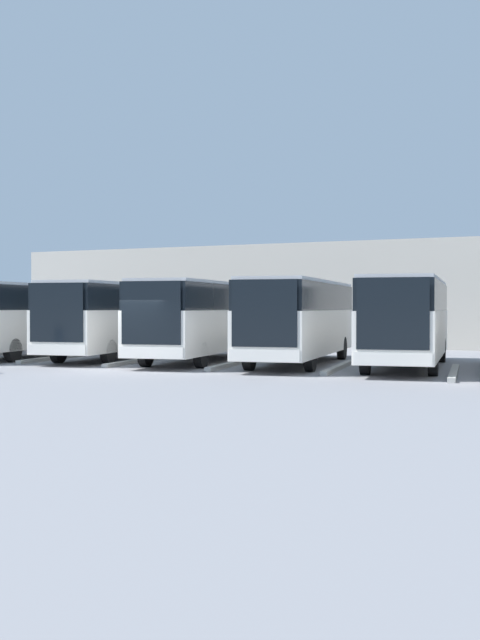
{
  "coord_description": "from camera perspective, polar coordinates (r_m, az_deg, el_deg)",
  "views": [
    {
      "loc": [
        -15.27,
        23.68,
        2.25
      ],
      "look_at": [
        -1.73,
        -5.55,
        1.73
      ],
      "focal_mm": 45.0,
      "sensor_mm": 36.0,
      "label": 1
    }
  ],
  "objects": [
    {
      "name": "bus_2",
      "position": [
        31.44,
        4.28,
        0.15
      ],
      "size": [
        4.11,
        11.39,
        3.28
      ],
      "rotation": [
        0.0,
        0.0,
        0.15
      ],
      "color": "silver",
      "rests_on": "ground_plane"
    },
    {
      "name": "curb_divider_1",
      "position": [
        29.31,
        7.04,
        -3.34
      ],
      "size": [
        1.14,
        6.12,
        0.15
      ],
      "primitive_type": "cube",
      "rotation": [
        0.0,
        0.0,
        0.15
      ],
      "color": "#9E9E99",
      "rests_on": "ground_plane"
    },
    {
      "name": "ground_plane",
      "position": [
        28.27,
        -7.95,
        -3.65
      ],
      "size": [
        600.0,
        600.0,
        0.0
      ],
      "primitive_type": "plane",
      "color": "gray"
    },
    {
      "name": "station_building",
      "position": [
        49.74,
        6.97,
        1.76
      ],
      "size": [
        39.33,
        12.63,
        5.89
      ],
      "color": "#A8A399",
      "rests_on": "ground_plane"
    },
    {
      "name": "curb_divider_4",
      "position": [
        35.38,
        -12.86,
        -2.63
      ],
      "size": [
        1.14,
        6.12,
        0.15
      ],
      "primitive_type": "cube",
      "rotation": [
        0.0,
        0.0,
        0.15
      ],
      "color": "#9E9E99",
      "rests_on": "ground_plane"
    },
    {
      "name": "bus_4",
      "position": [
        35.42,
        -8.54,
        0.23
      ],
      "size": [
        4.11,
        11.39,
        3.28
      ],
      "rotation": [
        0.0,
        0.0,
        0.15
      ],
      "color": "silver",
      "rests_on": "ground_plane"
    },
    {
      "name": "curb_divider_3",
      "position": [
        32.77,
        -7.26,
        -2.89
      ],
      "size": [
        1.14,
        6.12,
        0.15
      ],
      "primitive_type": "cube",
      "rotation": [
        0.0,
        0.0,
        0.15
      ],
      "color": "#9E9E99",
      "rests_on": "ground_plane"
    },
    {
      "name": "curb_divider_0",
      "position": [
        27.6,
        14.97,
        -3.63
      ],
      "size": [
        1.14,
        6.12,
        0.15
      ],
      "primitive_type": "cube",
      "rotation": [
        0.0,
        0.0,
        0.15
      ],
      "color": "#9E9E99",
      "rests_on": "ground_plane"
    },
    {
      "name": "curb_divider_2",
      "position": [
        30.82,
        -0.49,
        -3.12
      ],
      "size": [
        1.14,
        6.12,
        0.15
      ],
      "primitive_type": "cube",
      "rotation": [
        0.0,
        0.0,
        0.15
      ],
      "color": "#9E9E99",
      "rests_on": "ground_plane"
    },
    {
      "name": "bus_3",
      "position": [
        33.08,
        -2.64,
        0.19
      ],
      "size": [
        4.11,
        11.39,
        3.28
      ],
      "rotation": [
        0.0,
        0.0,
        0.15
      ],
      "color": "silver",
      "rests_on": "ground_plane"
    },
    {
      "name": "bus_5",
      "position": [
        37.4,
        -14.5,
        0.25
      ],
      "size": [
        4.11,
        11.39,
        3.28
      ],
      "rotation": [
        0.0,
        0.0,
        0.15
      ],
      "color": "silver",
      "rests_on": "ground_plane"
    },
    {
      "name": "bus_1",
      "position": [
        30.26,
        11.82,
        0.11
      ],
      "size": [
        4.11,
        11.39,
        3.28
      ],
      "rotation": [
        0.0,
        0.0,
        0.15
      ],
      "color": "silver",
      "rests_on": "ground_plane"
    }
  ]
}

